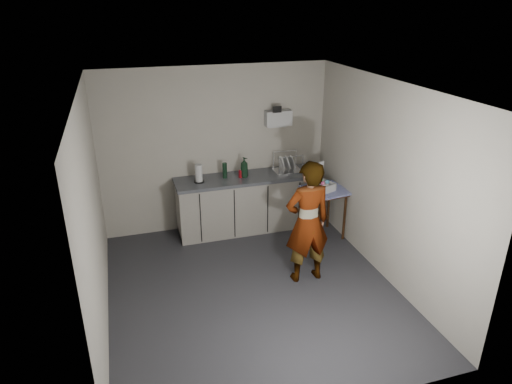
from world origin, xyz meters
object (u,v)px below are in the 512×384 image
object	(u,v)px
dark_bottle	(225,170)
soap_bottle	(244,167)
standing_man	(308,222)
dish_rack	(287,167)
kitchen_counter	(246,204)
soda_can	(241,174)
bakery_box	(322,184)
side_table	(325,195)
paper_towel	(199,174)

from	to	relation	value
dark_bottle	soap_bottle	bearing A→B (deg)	-10.03
standing_man	dish_rack	bearing A→B (deg)	-103.28
kitchen_counter	soda_can	size ratio (longest dim) A/B	19.37
kitchen_counter	dark_bottle	xyz separation A→B (m)	(-0.33, 0.04, 0.61)
dish_rack	soda_can	bearing A→B (deg)	-177.11
standing_man	dark_bottle	size ratio (longest dim) A/B	6.81
kitchen_counter	bakery_box	xyz separation A→B (m)	(1.03, -0.60, 0.46)
soda_can	side_table	bearing A→B (deg)	-26.26
soda_can	paper_towel	size ratio (longest dim) A/B	0.41
soap_bottle	dish_rack	world-z (taller)	soap_bottle
soap_bottle	dish_rack	bearing A→B (deg)	3.30
side_table	dark_bottle	xyz separation A→B (m)	(-1.43, 0.64, 0.34)
paper_towel	bakery_box	world-z (taller)	bakery_box
soap_bottle	paper_towel	bearing A→B (deg)	-179.84
paper_towel	standing_man	bearing A→B (deg)	-55.53
side_table	soda_can	world-z (taller)	soda_can
kitchen_counter	side_table	bearing A→B (deg)	-28.61
dish_rack	bakery_box	world-z (taller)	dish_rack
standing_man	soda_can	distance (m)	1.69
bakery_box	dark_bottle	bearing A→B (deg)	134.11
paper_towel	kitchen_counter	bearing A→B (deg)	1.26
dish_rack	bakery_box	distance (m)	0.72
side_table	paper_towel	world-z (taller)	paper_towel
soda_can	paper_towel	bearing A→B (deg)	-179.64
soda_can	bakery_box	world-z (taller)	bakery_box
kitchen_counter	standing_man	world-z (taller)	standing_man
soda_can	bakery_box	xyz separation A→B (m)	(1.13, -0.59, -0.08)
side_table	soap_bottle	size ratio (longest dim) A/B	2.47
side_table	bakery_box	world-z (taller)	bakery_box
kitchen_counter	dish_rack	bearing A→B (deg)	2.26
kitchen_counter	dark_bottle	world-z (taller)	dark_bottle
soda_can	dish_rack	xyz separation A→B (m)	(0.79, 0.04, 0.01)
side_table	bakery_box	size ratio (longest dim) A/B	1.99
side_table	soda_can	distance (m)	1.36
dark_bottle	bakery_box	xyz separation A→B (m)	(1.36, -0.64, -0.15)
soda_can	bakery_box	bearing A→B (deg)	-27.69
dark_bottle	paper_towel	xyz separation A→B (m)	(-0.42, -0.05, 0.01)
soap_bottle	soda_can	xyz separation A→B (m)	(-0.06, 0.00, -0.10)
dark_bottle	bakery_box	bearing A→B (deg)	-25.18
paper_towel	bakery_box	distance (m)	1.88
soap_bottle	bakery_box	xyz separation A→B (m)	(1.07, -0.59, -0.18)
paper_towel	dish_rack	world-z (taller)	dish_rack
dish_rack	side_table	bearing A→B (deg)	-57.59
soap_bottle	soda_can	distance (m)	0.12
soap_bottle	dark_bottle	xyz separation A→B (m)	(-0.30, 0.05, -0.04)
dark_bottle	dish_rack	xyz separation A→B (m)	(1.03, -0.01, -0.05)
soda_can	dark_bottle	xyz separation A→B (m)	(-0.24, 0.05, 0.06)
side_table	standing_man	bearing A→B (deg)	-132.57
dark_bottle	side_table	bearing A→B (deg)	-24.06
dark_bottle	dish_rack	distance (m)	1.03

